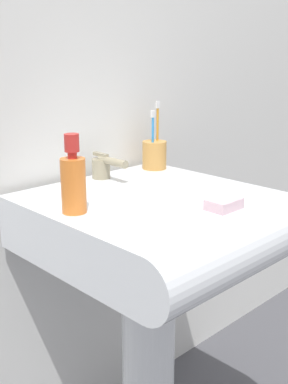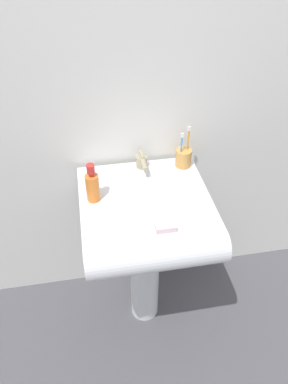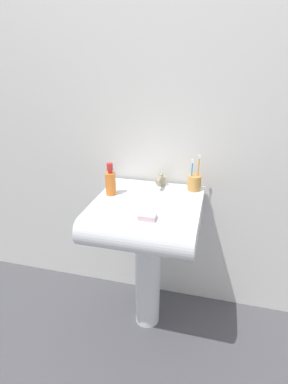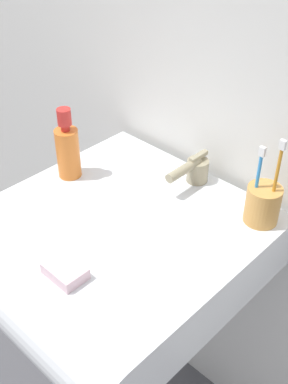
# 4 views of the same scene
# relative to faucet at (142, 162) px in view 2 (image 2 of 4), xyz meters

# --- Properties ---
(ground_plane) EXTENTS (6.00, 6.00, 0.00)m
(ground_plane) POSITION_rel_faucet_xyz_m (-0.02, -0.20, -0.86)
(ground_plane) COLOR #4C4C51
(ground_plane) RESTS_ON ground
(wall_back) EXTENTS (5.00, 0.05, 2.40)m
(wall_back) POSITION_rel_faucet_xyz_m (-0.02, 0.10, 0.34)
(wall_back) COLOR silver
(wall_back) RESTS_ON ground
(sink_pedestal) EXTENTS (0.14, 0.14, 0.69)m
(sink_pedestal) POSITION_rel_faucet_xyz_m (-0.02, -0.20, -0.51)
(sink_pedestal) COLOR white
(sink_pedestal) RESTS_ON ground
(sink_basin) EXTENTS (0.54, 0.58, 0.13)m
(sink_basin) POSITION_rel_faucet_xyz_m (-0.02, -0.26, -0.10)
(sink_basin) COLOR white
(sink_basin) RESTS_ON sink_pedestal
(faucet) EXTENTS (0.05, 0.13, 0.07)m
(faucet) POSITION_rel_faucet_xyz_m (0.00, 0.00, 0.00)
(faucet) COLOR tan
(faucet) RESTS_ON sink_basin
(toothbrush_cup) EXTENTS (0.07, 0.07, 0.20)m
(toothbrush_cup) POSITION_rel_faucet_xyz_m (0.19, -0.01, 0.01)
(toothbrush_cup) COLOR #D19347
(toothbrush_cup) RESTS_ON sink_basin
(soap_bottle) EXTENTS (0.05, 0.05, 0.17)m
(soap_bottle) POSITION_rel_faucet_xyz_m (-0.23, -0.18, 0.04)
(soap_bottle) COLOR orange
(soap_bottle) RESTS_ON sink_basin
(bar_soap) EXTENTS (0.08, 0.05, 0.02)m
(bar_soap) POSITION_rel_faucet_xyz_m (0.02, -0.40, -0.02)
(bar_soap) COLOR silver
(bar_soap) RESTS_ON sink_basin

